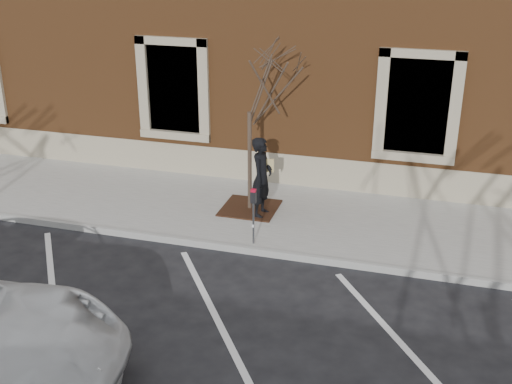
% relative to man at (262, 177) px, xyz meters
% --- Properties ---
extents(ground, '(120.00, 120.00, 0.00)m').
position_rel_man_xyz_m(ground, '(0.14, -1.52, -1.07)').
color(ground, '#28282B').
rests_on(ground, ground).
extents(sidewalk_near, '(40.00, 3.50, 0.15)m').
position_rel_man_xyz_m(sidewalk_near, '(0.14, 0.23, -0.99)').
color(sidewalk_near, '#B9B6AD').
rests_on(sidewalk_near, ground).
extents(curb_near, '(40.00, 0.12, 0.15)m').
position_rel_man_xyz_m(curb_near, '(0.14, -1.57, -0.99)').
color(curb_near, '#9E9E99').
rests_on(curb_near, ground).
extents(parking_stripes, '(28.00, 4.40, 0.01)m').
position_rel_man_xyz_m(parking_stripes, '(0.14, -3.72, -1.06)').
color(parking_stripes, silver).
rests_on(parking_stripes, ground).
extents(building_civic, '(40.00, 8.62, 8.00)m').
position_rel_man_xyz_m(building_civic, '(0.14, 6.22, 2.93)').
color(building_civic, brown).
rests_on(building_civic, ground).
extents(man, '(0.50, 0.71, 1.83)m').
position_rel_man_xyz_m(man, '(0.00, 0.00, 0.00)').
color(man, black).
rests_on(man, sidewalk_near).
extents(parking_meter, '(0.11, 0.08, 1.21)m').
position_rel_man_xyz_m(parking_meter, '(0.22, -1.39, -0.08)').
color(parking_meter, '#595B60').
rests_on(parking_meter, sidewalk_near).
extents(tree_grate, '(1.25, 1.25, 0.03)m').
position_rel_man_xyz_m(tree_grate, '(-0.36, 0.26, -0.90)').
color(tree_grate, '#381C12').
rests_on(tree_grate, sidewalk_near).
extents(sapling, '(2.52, 2.52, 4.20)m').
position_rel_man_xyz_m(sapling, '(-0.36, 0.26, 2.02)').
color(sapling, '#4D3C2F').
rests_on(sapling, sidewalk_near).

